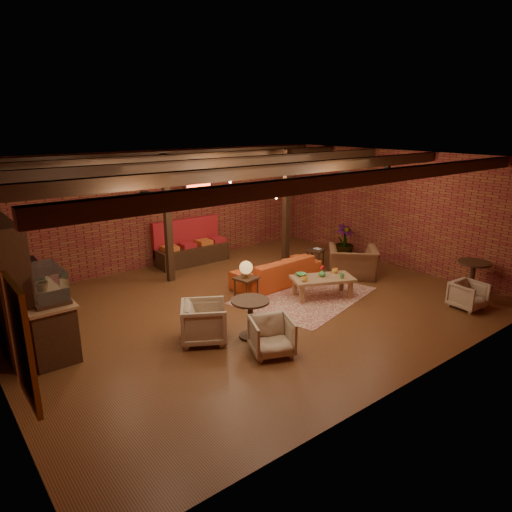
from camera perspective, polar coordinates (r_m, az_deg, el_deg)
floor at (r=10.21m, az=-0.68°, el=-6.23°), size 10.00×10.00×0.00m
ceiling at (r=9.44m, az=-0.74°, el=11.98°), size 10.00×8.00×0.02m
wall_back at (r=13.04m, az=-11.47°, el=5.86°), size 10.00×0.02×3.20m
wall_front at (r=7.08m, az=19.34°, el=-3.88°), size 10.00×0.02×3.20m
wall_right at (r=13.27m, az=16.83°, el=5.66°), size 0.02×8.00×3.20m
ceiling_beams at (r=9.45m, az=-0.74°, el=11.25°), size 9.80×6.40×0.22m
ceiling_pipe at (r=10.78m, az=-5.98°, el=10.61°), size 9.60×0.12×0.12m
post_left at (r=11.55m, az=-10.98°, el=4.51°), size 0.16×0.16×3.20m
post_right at (r=12.95m, az=3.82°, el=6.08°), size 0.16×0.16×3.20m
service_counter at (r=9.20m, az=-25.66°, el=-5.22°), size 0.80×2.50×1.60m
plant_counter at (r=9.27m, az=-25.66°, el=-2.30°), size 0.35×0.39×0.30m
shelving_hutch at (r=9.10m, az=-28.55°, el=-3.16°), size 0.52×2.00×2.40m
chalkboard_menu at (r=5.76m, az=-27.18°, el=-9.64°), size 0.08×0.96×1.46m
banquette at (r=13.17m, az=-7.99°, el=1.22°), size 2.10×0.70×1.00m
service_sign at (r=12.42m, az=-7.27°, el=9.04°), size 0.86×0.06×0.30m
ceiling_spotlights at (r=9.47m, az=-0.73°, el=9.93°), size 6.40×4.40×0.28m
rug at (r=10.82m, az=6.00°, el=-4.94°), size 3.50×2.98×0.01m
sofa at (r=11.42m, az=2.59°, el=-1.88°), size 2.38×1.02×0.69m
coffee_table at (r=10.66m, az=8.24°, el=-2.92°), size 1.58×1.22×0.74m
side_table_lamp at (r=10.23m, az=-1.25°, el=-1.85°), size 0.54×0.54×0.95m
round_table_left at (r=8.61m, az=-0.71°, el=-7.01°), size 0.73×0.73×0.76m
armchair_a at (r=8.56m, az=-6.50°, el=-7.98°), size 1.06×1.08×0.83m
armchair_b at (r=8.10m, az=1.97°, el=-9.77°), size 0.91×0.89×0.73m
armchair_right at (r=12.15m, az=12.01°, el=-0.15°), size 1.43×1.42×1.07m
side_table_book at (r=12.86m, az=7.46°, el=0.63°), size 0.57×0.57×0.51m
round_table_right at (r=11.67m, az=25.45°, el=-1.97°), size 0.72×0.72×0.85m
armchair_far at (r=11.00m, az=24.99°, el=-4.32°), size 0.67×0.64×0.66m
plant_tall at (r=13.54m, az=11.19°, el=5.90°), size 1.75×1.75×3.03m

